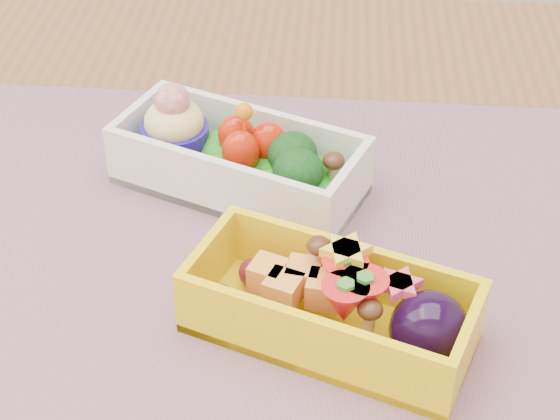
# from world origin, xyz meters

# --- Properties ---
(table) EXTENTS (1.20, 0.80, 0.75)m
(table) POSITION_xyz_m (0.00, 0.00, 0.65)
(table) COLOR brown
(table) RESTS_ON ground
(placemat) EXTENTS (0.52, 0.40, 0.00)m
(placemat) POSITION_xyz_m (0.04, 0.01, 0.75)
(placemat) COLOR gray
(placemat) RESTS_ON table
(bento_white) EXTENTS (0.18, 0.13, 0.07)m
(bento_white) POSITION_xyz_m (0.01, 0.09, 0.78)
(bento_white) COLOR white
(bento_white) RESTS_ON placemat
(bento_yellow) EXTENTS (0.17, 0.12, 0.05)m
(bento_yellow) POSITION_xyz_m (0.08, -0.05, 0.78)
(bento_yellow) COLOR yellow
(bento_yellow) RESTS_ON placemat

